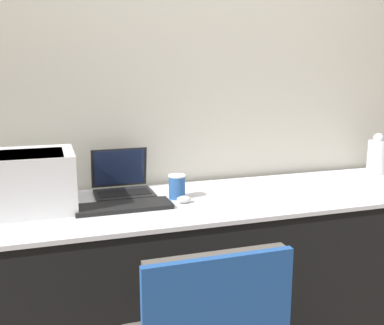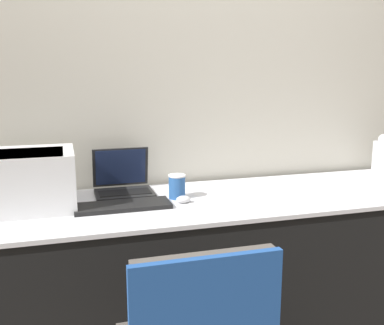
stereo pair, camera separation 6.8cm
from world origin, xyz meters
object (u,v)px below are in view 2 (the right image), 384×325
(laptop_left, at_px, (123,184))
(external_keyboard, at_px, (123,206))
(printer, at_px, (22,178))
(coffee_cup, at_px, (177,186))
(metal_pitcher, at_px, (382,157))
(mouse, at_px, (183,199))

(laptop_left, height_order, external_keyboard, laptop_left)
(printer, xyz_separation_m, external_keyboard, (0.44, -0.12, -0.13))
(coffee_cup, relative_size, metal_pitcher, 0.47)
(coffee_cup, distance_m, mouse, 0.10)
(laptop_left, relative_size, coffee_cup, 2.45)
(laptop_left, bearing_deg, mouse, -44.75)
(laptop_left, relative_size, metal_pitcher, 1.16)
(printer, xyz_separation_m, mouse, (0.73, -0.11, -0.13))
(printer, relative_size, laptop_left, 1.60)
(external_keyboard, distance_m, mouse, 0.29)
(external_keyboard, relative_size, metal_pitcher, 1.75)
(external_keyboard, xyz_separation_m, metal_pitcher, (1.58, 0.22, 0.10))
(external_keyboard, bearing_deg, mouse, 0.19)
(metal_pitcher, bearing_deg, coffee_cup, -174.09)
(external_keyboard, height_order, coffee_cup, coffee_cup)
(laptop_left, bearing_deg, external_keyboard, -98.18)
(mouse, height_order, metal_pitcher, metal_pitcher)
(printer, bearing_deg, laptop_left, 16.16)
(printer, relative_size, coffee_cup, 3.91)
(printer, bearing_deg, mouse, -8.97)
(coffee_cup, height_order, mouse, coffee_cup)
(coffee_cup, bearing_deg, printer, 177.77)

